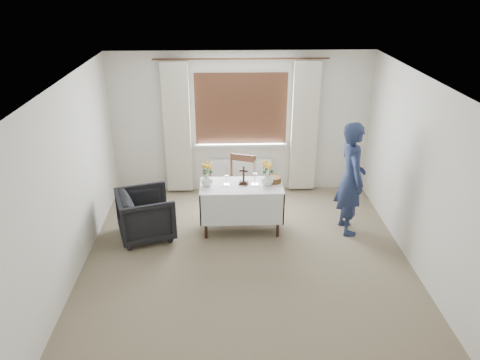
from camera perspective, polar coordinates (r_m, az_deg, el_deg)
The scene contains 12 objects.
ground at distance 6.50m, azimuth 0.91°, elevation -10.50°, with size 5.00×5.00×0.00m, color #7C7056.
altar_table at distance 7.16m, azimuth 0.17°, elevation -3.38°, with size 1.24×0.64×0.76m, color white.
wooden_chair at distance 7.53m, azimuth -0.08°, elevation -0.90°, with size 0.46×0.46×1.01m, color #532B1C, non-canonical shape.
armchair at distance 7.14m, azimuth -11.39°, elevation -4.16°, with size 0.78×0.80×0.73m, color black.
person at distance 7.13m, azimuth 13.38°, elevation 0.17°, with size 0.64×0.42×1.75m, color navy.
radiator at distance 8.47m, azimuth 0.13°, elevation 0.59°, with size 1.10×0.10×0.60m, color white.
wooden_cross at distance 6.97m, azimuth 0.45°, elevation 0.58°, with size 0.14×0.10×0.29m, color black, non-canonical shape.
candlestick_left at distance 6.94m, azimuth -1.66°, elevation 0.59°, with size 0.09×0.09×0.31m, color silver, non-canonical shape.
candlestick_right at distance 6.92m, azimuth 1.85°, elevation 0.86°, with size 0.11×0.11×0.39m, color silver, non-canonical shape.
flower_vase_left at distance 6.97m, azimuth -4.03°, elevation 0.07°, with size 0.18×0.18×0.19m, color white.
flower_vase_right at distance 6.98m, azimuth 3.34°, elevation 0.15°, with size 0.19×0.19×0.20m, color white.
wicker_basket at distance 7.10m, azimuth 4.15°, elevation 0.09°, with size 0.23×0.23×0.09m, color brown.
Camera 1 is at (-0.28, -5.33, 3.72)m, focal length 35.00 mm.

